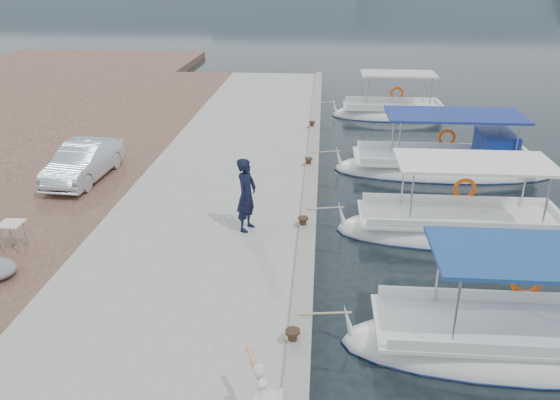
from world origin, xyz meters
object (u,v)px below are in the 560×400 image
(fishing_caique_c, at_px, (459,231))
(fishing_caique_d, at_px, (445,168))
(fishing_caique_e, at_px, (392,115))
(fishing_caique_b, at_px, (521,346))
(parked_car, at_px, (84,161))
(fisherman, at_px, (246,195))

(fishing_caique_c, xyz_separation_m, fishing_caique_d, (0.65, 5.20, 0.06))
(fishing_caique_e, bearing_deg, fishing_caique_d, -82.44)
(fishing_caique_b, height_order, parked_car, fishing_caique_b)
(fishing_caique_b, xyz_separation_m, fishing_caique_d, (0.56, 10.38, 0.06))
(fishing_caique_b, relative_size, fisherman, 3.55)
(fisherman, relative_size, parked_car, 0.53)
(fishing_caique_d, relative_size, parked_car, 2.13)
(fishing_caique_b, height_order, fisherman, fisherman)
(fishing_caique_c, distance_m, fisherman, 6.18)
(fishing_caique_c, bearing_deg, fisherman, -169.27)
(fisherman, xyz_separation_m, parked_car, (-5.91, 3.36, -0.38))
(fishing_caique_c, bearing_deg, parked_car, 169.32)
(fishing_caique_d, bearing_deg, parked_car, -166.61)
(fishing_caique_b, xyz_separation_m, parked_car, (-11.93, 7.41, 1.00))
(fishing_caique_e, bearing_deg, fishing_caique_b, -88.38)
(fishing_caique_b, relative_size, parked_car, 1.89)
(fishing_caique_c, bearing_deg, fishing_caique_d, 82.91)
(fishing_caique_e, relative_size, fisherman, 3.03)
(fishing_caique_b, height_order, fishing_caique_c, same)
(fishing_caique_b, bearing_deg, parked_car, 148.15)
(fishing_caique_d, distance_m, fisherman, 9.22)
(fishing_caique_e, bearing_deg, fishing_caique_c, -88.15)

